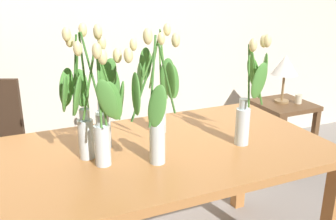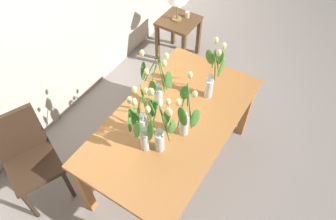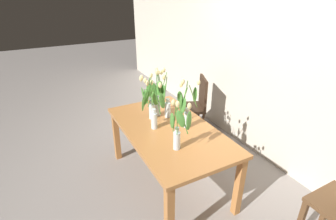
% 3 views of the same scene
% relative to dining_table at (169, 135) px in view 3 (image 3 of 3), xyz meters
% --- Properties ---
extents(ground_plane, '(18.00, 18.00, 0.00)m').
position_rel_dining_table_xyz_m(ground_plane, '(0.00, 0.00, -0.65)').
color(ground_plane, gray).
extents(room_wall_rear, '(9.00, 0.10, 2.70)m').
position_rel_dining_table_xyz_m(room_wall_rear, '(0.00, 1.43, 0.70)').
color(room_wall_rear, beige).
rests_on(room_wall_rear, ground).
extents(dining_table, '(1.60, 0.90, 0.74)m').
position_rel_dining_table_xyz_m(dining_table, '(0.00, 0.00, 0.00)').
color(dining_table, '#B7753D').
rests_on(dining_table, ground).
extents(tulip_vase_0, '(0.24, 0.18, 0.54)m').
position_rel_dining_table_xyz_m(tulip_vase_0, '(-0.29, -0.08, 0.31)').
color(tulip_vase_0, silver).
rests_on(tulip_vase_0, dining_table).
extents(tulip_vase_1, '(0.17, 0.20, 0.53)m').
position_rel_dining_table_xyz_m(tulip_vase_1, '(0.40, -0.12, 0.31)').
color(tulip_vase_1, silver).
rests_on(tulip_vase_1, dining_table).
extents(tulip_vase_2, '(0.23, 0.26, 0.57)m').
position_rel_dining_table_xyz_m(tulip_vase_2, '(0.05, 0.18, 0.32)').
color(tulip_vase_2, silver).
rests_on(tulip_vase_2, dining_table).
extents(tulip_vase_3, '(0.13, 0.16, 0.58)m').
position_rel_dining_table_xyz_m(tulip_vase_3, '(-0.24, 0.09, 0.28)').
color(tulip_vase_3, silver).
rests_on(tulip_vase_3, dining_table).
extents(tulip_vase_4, '(0.25, 0.24, 0.59)m').
position_rel_dining_table_xyz_m(tulip_vase_4, '(-0.09, -0.15, 0.30)').
color(tulip_vase_4, silver).
rests_on(tulip_vase_4, dining_table).
extents(tulip_vase_5, '(0.23, 0.19, 0.59)m').
position_rel_dining_table_xyz_m(tulip_vase_5, '(-0.35, 0.05, 0.33)').
color(tulip_vase_5, silver).
rests_on(tulip_vase_5, dining_table).
extents(dining_chair, '(0.52, 0.52, 0.93)m').
position_rel_dining_table_xyz_m(dining_chair, '(-0.81, 0.90, -0.12)').
color(dining_chair, '#382619').
rests_on(dining_chair, ground).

